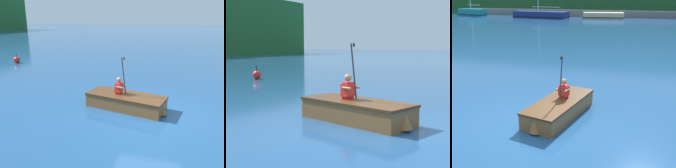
# 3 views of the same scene
# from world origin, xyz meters

# --- Properties ---
(ground_plane) EXTENTS (300.00, 300.00, 0.00)m
(ground_plane) POSITION_xyz_m (0.00, 0.00, 0.00)
(ground_plane) COLOR navy
(rowboat_foreground) EXTENTS (1.64, 2.93, 0.50)m
(rowboat_foreground) POSITION_xyz_m (0.47, 0.81, 0.28)
(rowboat_foreground) COLOR brown
(rowboat_foreground) RESTS_ON ground
(person_paddler) EXTENTS (0.40, 0.41, 1.31)m
(person_paddler) POSITION_xyz_m (0.54, 1.11, 0.77)
(person_paddler) COLOR red
(person_paddler) RESTS_ON rowboat_foreground
(channel_buoy) EXTENTS (0.44, 0.44, 0.72)m
(channel_buoy) POSITION_xyz_m (6.70, 10.29, 0.22)
(channel_buoy) COLOR red
(channel_buoy) RESTS_ON ground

